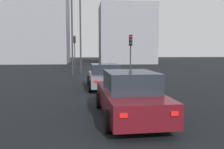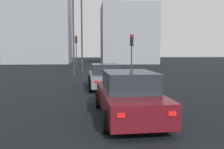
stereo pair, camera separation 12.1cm
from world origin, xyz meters
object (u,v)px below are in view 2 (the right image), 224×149
Objects in this scene: car_maroon_second at (128,95)px; street_lamp_kerbside at (73,19)px; car_grey_lead at (105,76)px; traffic_light_near_right at (132,47)px; traffic_light_near_left at (76,45)px; street_lamp_far at (82,24)px.

street_lamp_kerbside is (14.88, 2.73, 4.39)m from car_maroon_second.
traffic_light_near_right is at bearing -27.03° from car_grey_lead.
street_lamp_kerbside is (3.20, 4.92, 2.57)m from traffic_light_near_right.
car_grey_lead is 6.09m from traffic_light_near_right.
traffic_light_near_right is at bearing 31.06° from traffic_light_near_left.
street_lamp_far is at bearing 8.11° from car_grey_lead.
street_lamp_far is at bearing 14.56° from traffic_light_near_left.
car_maroon_second reaches higher than car_grey_lead.
car_grey_lead is 16.46m from traffic_light_near_left.
traffic_light_near_right is at bearing -139.74° from street_lamp_far.
car_grey_lead is at bearing -170.73° from street_lamp_far.
car_maroon_second is at bearing -178.13° from car_grey_lead.
car_maroon_second is 0.57× the size of street_lamp_far.
street_lamp_kerbside reaches higher than car_grey_lead.
street_lamp_far reaches higher than car_maroon_second.
traffic_light_near_right is (11.68, -2.19, 1.82)m from car_maroon_second.
traffic_light_near_left is at bearing 8.55° from street_lamp_far.
car_maroon_second is at bearing -2.82° from traffic_light_near_right.
traffic_light_near_left is 6.30m from street_lamp_far.
traffic_light_near_right is at bearing -12.69° from car_maroon_second.
street_lamp_kerbside is 1.05× the size of street_lamp_far.
car_maroon_second is 17.26m from street_lamp_far.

